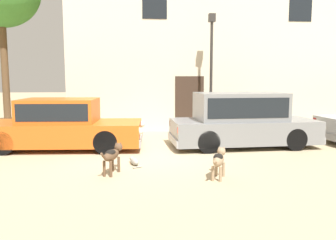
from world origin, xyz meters
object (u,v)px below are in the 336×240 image
Objects in this scene: parked_sedan_nearest at (61,124)px; street_lamp at (211,59)px; parked_sedan_second at (242,119)px; stray_dog_spotted at (112,155)px; stray_dog_tan at (219,159)px; stray_cat at (134,161)px.

parked_sedan_nearest is 5.56m from street_lamp.
parked_sedan_second reaches higher than parked_sedan_nearest.
stray_dog_spotted is at bearing -56.14° from parked_sedan_nearest.
parked_sedan_nearest is at bearing 51.55° from stray_dog_spotted.
stray_dog_spotted is 2.25m from stray_dog_tan.
street_lamp reaches higher than stray_cat.
parked_sedan_second reaches higher than stray_cat.
parked_sedan_second is 6.91× the size of stray_cat.
stray_cat is (0.46, 0.71, -0.34)m from stray_dog_spotted.
stray_dog_tan is 1.39× the size of stray_cat.
stray_dog_tan reaches higher than stray_cat.
parked_sedan_nearest reaches higher than stray_dog_spotted.
stray_cat is at bearing -152.34° from parked_sedan_second.
parked_sedan_nearest reaches higher than stray_dog_tan.
stray_dog_spotted is at bearing 99.73° from stray_dog_tan.
parked_sedan_second is 4.59× the size of stray_dog_spotted.
stray_cat is at bearing -124.47° from street_lamp.
parked_sedan_nearest is 7.45× the size of stray_cat.
stray_dog_tan is at bearing -83.17° from stray_dog_spotted.
parked_sedan_nearest is at bearing 175.23° from parked_sedan_second.
stray_cat is 5.51m from street_lamp.
stray_dog_spotted is 1.51× the size of stray_cat.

